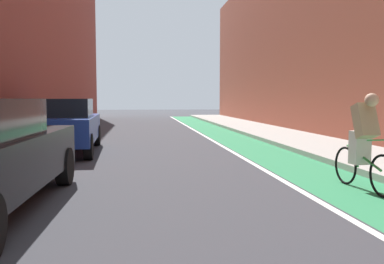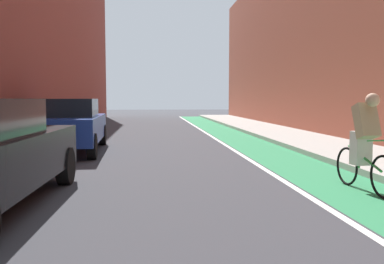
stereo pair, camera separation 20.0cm
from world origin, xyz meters
name	(u,v)px [view 1 (the left image)]	position (x,y,z in m)	size (l,w,h in m)	color
ground_plane	(158,150)	(0.00, 17.74, 0.00)	(95.68, 95.68, 0.00)	#38383D
bike_lane_paint	(240,142)	(3.01, 19.74, 0.00)	(1.60, 43.49, 0.00)	#2D8451
lane_divider_stripe	(215,142)	(2.11, 19.74, 0.00)	(0.12, 43.49, 0.00)	white
sidewalk_right	(297,139)	(5.11, 19.74, 0.07)	(2.60, 43.49, 0.14)	#A8A59E
building_facade_right	(340,23)	(7.61, 21.74, 4.61)	(2.40, 39.49, 9.22)	#9E4C38
parked_sedan_blue	(61,125)	(-2.75, 17.46, 0.79)	(2.10, 4.52, 1.53)	navy
cyclist_trailing	(363,142)	(3.14, 11.69, 0.81)	(0.48, 1.72, 1.62)	black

